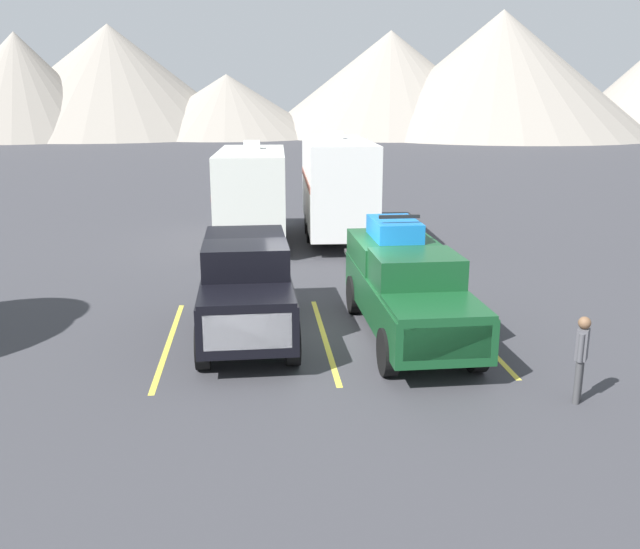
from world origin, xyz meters
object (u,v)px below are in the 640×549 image
Objects in this scene: pickup_truck_b at (406,284)px; pickup_truck_a at (246,284)px; camper_trailer_b at (337,183)px; camper_trailer_a at (252,191)px; person_a at (581,354)px.

pickup_truck_a is at bearing 173.96° from pickup_truck_b.
camper_trailer_b is at bearing 72.62° from pickup_truck_a.
camper_trailer_a is 15.36m from person_a.
pickup_truck_a is 3.58m from pickup_truck_b.
pickup_truck_b is (3.56, -0.38, 0.01)m from pickup_truck_a.
camper_trailer_b is at bearing 99.32° from person_a.
camper_trailer_b is 15.16m from person_a.
pickup_truck_b is at bearing -71.96° from camper_trailer_a.
camper_trailer_a is (-3.40, 10.45, 0.76)m from pickup_truck_b.
pickup_truck_b is 11.02m from camper_trailer_a.
person_a is (2.45, -14.92, -1.20)m from camper_trailer_b.
camper_trailer_a is at bearing -168.17° from camper_trailer_b.
camper_trailer_b is 5.46× the size of person_a.
pickup_truck_b is at bearing 120.68° from person_a.
camper_trailer_a is 3.28m from camper_trailer_b.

